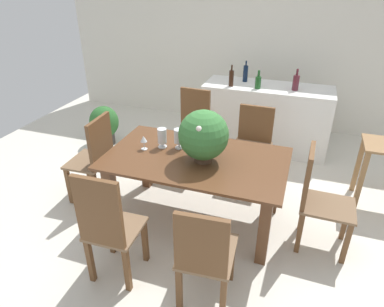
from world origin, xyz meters
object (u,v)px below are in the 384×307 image
chair_foot_end (317,196)px  wine_bottle_tall (258,82)px  dining_table (196,170)px  potted_plant_floor (104,124)px  crystal_vase_left (162,137)px  chair_near_left (108,226)px  chair_head_end (95,155)px  wine_glass (144,140)px  crystal_vase_center_near (179,137)px  kitchen_counter (265,117)px  chair_far_left (192,128)px  chair_near_right (205,254)px  flower_centerpiece (203,135)px  wine_bottle_dark (231,78)px  wine_bottle_green (245,73)px  chair_far_right (253,140)px  wine_bottle_clear (296,82)px

chair_foot_end → wine_bottle_tall: (-0.87, 1.78, 0.47)m
dining_table → potted_plant_floor: (-1.86, 1.25, -0.27)m
crystal_vase_left → chair_near_left: bearing=-89.9°
chair_head_end → wine_glass: (0.61, -0.01, 0.29)m
chair_near_left → potted_plant_floor: size_ratio=1.81×
crystal_vase_center_near → kitchen_counter: 1.95m
chair_far_left → chair_near_right: (0.79, -2.01, -0.04)m
flower_centerpiece → wine_bottle_dark: bearing=95.3°
chair_far_left → kitchen_counter: size_ratio=0.59×
chair_far_left → flower_centerpiece: flower_centerpiece is taller
potted_plant_floor → chair_near_left: bearing=-57.0°
kitchen_counter → flower_centerpiece: bearing=-99.4°
chair_near_right → wine_bottle_green: wine_bottle_green is taller
dining_table → crystal_vase_center_near: 0.38m
wine_glass → chair_far_right: bearing=46.6°
chair_far_right → chair_near_left: bearing=-110.5°
wine_bottle_tall → dining_table: bearing=-99.1°
wine_bottle_clear → potted_plant_floor: 2.78m
kitchen_counter → chair_far_right: bearing=-91.0°
chair_far_right → wine_glass: chair_far_right is taller
chair_far_left → chair_far_right: size_ratio=1.14×
wine_bottle_clear → kitchen_counter: bearing=169.6°
wine_bottle_green → crystal_vase_left: bearing=-103.0°
chair_near_left → wine_bottle_tall: bearing=-105.5°
wine_bottle_green → wine_bottle_tall: 0.35m
chair_near_right → flower_centerpiece: bearing=-76.0°
wine_bottle_tall → chair_near_right: bearing=-87.5°
chair_foot_end → kitchen_counter: chair_foot_end is taller
dining_table → chair_near_left: size_ratio=1.65×
crystal_vase_center_near → wine_glass: crystal_vase_center_near is taller
chair_foot_end → kitchen_counter: (-0.74, 1.93, -0.08)m
dining_table → wine_glass: bearing=-179.2°
crystal_vase_center_near → wine_bottle_green: size_ratio=0.71×
chair_head_end → crystal_vase_center_near: chair_head_end is taller
chair_near_right → chair_head_end: chair_head_end is taller
flower_centerpiece → wine_bottle_dark: size_ratio=1.73×
wine_bottle_dark → chair_near_left: bearing=-96.4°
chair_head_end → crystal_vase_center_near: size_ratio=4.77×
dining_table → flower_centerpiece: bearing=-25.5°
wine_glass → wine_bottle_dark: (0.47, 1.77, 0.20)m
flower_centerpiece → wine_bottle_tall: 1.83m
potted_plant_floor → wine_glass: bearing=-44.0°
dining_table → chair_near_left: chair_near_left is taller
chair_far_right → wine_bottle_tall: 0.93m
chair_far_left → wine_bottle_clear: size_ratio=3.70×
chair_near_left → crystal_vase_center_near: size_ratio=5.10×
chair_near_left → chair_foot_end: bearing=-148.8°
crystal_vase_left → crystal_vase_center_near: size_ratio=0.98×
flower_centerpiece → wine_bottle_clear: (0.68, 1.91, 0.03)m
flower_centerpiece → kitchen_counter: bearing=80.6°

